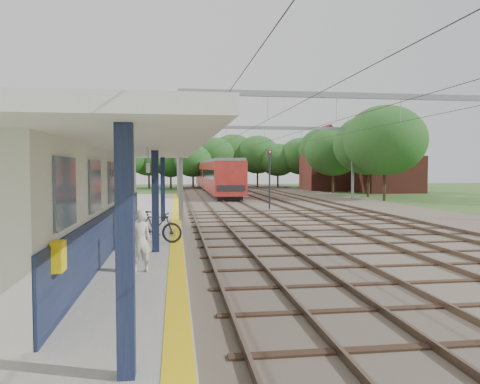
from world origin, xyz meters
TOP-DOWN VIEW (x-y plane):
  - ground at (0.00, 0.00)m, footprint 160.00×160.00m
  - ballast_bed at (4.00, 30.00)m, footprint 18.00×90.00m
  - platform at (-7.50, 14.00)m, footprint 5.00×52.00m
  - yellow_stripe at (-5.25, 14.00)m, footprint 0.45×52.00m
  - station_building at (-8.88, 7.00)m, footprint 3.41×18.00m
  - canopy at (-7.77, 6.00)m, footprint 6.40×20.00m
  - rail_tracks at (1.50, 30.00)m, footprint 11.80×88.00m
  - catenary_system at (3.39, 25.28)m, footprint 17.22×88.00m
  - tree_band at (3.84, 57.12)m, footprint 31.72×30.88m
  - house_near at (21.00, 46.00)m, footprint 7.00×6.12m
  - house_far at (16.00, 52.00)m, footprint 8.00×6.12m
  - person at (-6.18, 3.12)m, footprint 0.66×0.52m
  - bicycle at (-5.96, 7.83)m, footprint 1.95×0.97m
  - train at (-0.50, 48.90)m, footprint 2.89×36.00m
  - signal_post at (1.35, 23.56)m, footprint 0.33×0.29m

SIDE VIEW (x-z plane):
  - ground at x=0.00m, z-range 0.00..0.00m
  - ballast_bed at x=4.00m, z-range 0.00..0.10m
  - platform at x=-7.50m, z-range 0.00..0.35m
  - rail_tracks at x=1.50m, z-range 0.10..0.25m
  - yellow_stripe at x=-5.25m, z-range 0.35..0.36m
  - bicycle at x=-5.96m, z-range 0.35..1.48m
  - person at x=-6.18m, z-range 0.35..1.95m
  - station_building at x=-8.88m, z-range 0.34..3.74m
  - train at x=-0.50m, z-range 0.22..4.02m
  - signal_post at x=1.35m, z-range 0.54..4.81m
  - house_near at x=21.00m, z-range -0.96..6.93m
  - house_far at x=16.00m, z-range -1.09..7.56m
  - canopy at x=-7.77m, z-range 1.92..5.36m
  - tree_band at x=3.84m, z-range 0.51..9.33m
  - catenary_system at x=3.39m, z-range 2.01..9.01m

